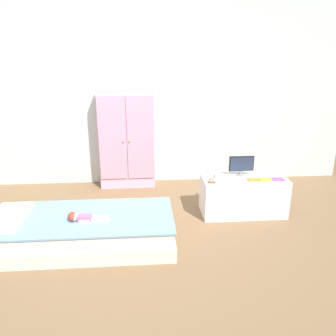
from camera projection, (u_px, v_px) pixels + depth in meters
name	position (u px, v px, depth m)	size (l,w,h in m)	color
ground_plane	(127.00, 233.00, 3.68)	(10.00, 10.00, 0.02)	brown
back_wall	(127.00, 91.00, 4.73)	(6.40, 0.05, 2.70)	silver
bed	(83.00, 231.00, 3.41)	(1.83, 0.83, 0.31)	silver
pillow	(8.00, 217.00, 3.30)	(0.32, 0.59, 0.05)	white
doll	(80.00, 217.00, 3.26)	(0.39, 0.14, 0.10)	#D6668E
wardrobe	(127.00, 139.00, 4.75)	(0.77, 0.31, 1.41)	#EFADCC
tv_stand	(243.00, 195.00, 4.05)	(0.99, 0.44, 0.46)	white
tv_monitor	(241.00, 164.00, 4.00)	(0.30, 0.10, 0.24)	#99999E
rocking_horse_toy	(213.00, 179.00, 3.79)	(0.09, 0.04, 0.11)	#8E6642
book_orange	(253.00, 180.00, 3.89)	(0.13, 0.09, 0.01)	orange
book_yellow	(265.00, 179.00, 3.90)	(0.14, 0.10, 0.02)	gold
book_purple	(278.00, 179.00, 3.91)	(0.14, 0.11, 0.01)	#8E51B2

